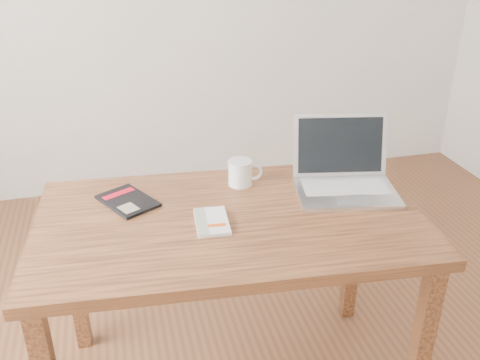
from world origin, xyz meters
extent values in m
cube|color=#542F19|center=(-0.09, 0.19, 0.73)|extent=(1.33, 0.83, 0.04)
cube|color=#542F19|center=(0.47, -0.17, 0.35)|extent=(0.06, 0.06, 0.71)
cube|color=#542F19|center=(-0.65, 0.54, 0.35)|extent=(0.06, 0.06, 0.71)
cube|color=#542F19|center=(0.52, 0.45, 0.35)|extent=(0.06, 0.06, 0.71)
cube|color=silver|center=(-0.16, 0.16, 0.76)|extent=(0.12, 0.18, 0.01)
cube|color=white|center=(-0.16, 0.16, 0.76)|extent=(0.12, 0.18, 0.01)
cube|color=gray|center=(-0.19, 0.16, 0.76)|extent=(0.05, 0.17, 0.00)
cube|color=#D1450E|center=(-0.15, 0.12, 0.76)|extent=(0.06, 0.02, 0.00)
cube|color=black|center=(-0.41, 0.37, 0.76)|extent=(0.22, 0.25, 0.01)
cube|color=#AF0C1E|center=(-0.44, 0.42, 0.76)|extent=(0.12, 0.08, 0.00)
cube|color=gray|center=(-0.41, 0.31, 0.76)|extent=(0.08, 0.08, 0.00)
cube|color=silver|center=(0.35, 0.24, 0.76)|extent=(0.39, 0.31, 0.02)
cube|color=silver|center=(0.35, 0.27, 0.77)|extent=(0.32, 0.18, 0.00)
cube|color=#BCBCC1|center=(0.33, 0.17, 0.77)|extent=(0.11, 0.07, 0.00)
cube|color=silver|center=(0.38, 0.39, 0.88)|extent=(0.36, 0.13, 0.23)
cube|color=black|center=(0.38, 0.38, 0.88)|extent=(0.32, 0.11, 0.20)
cylinder|color=white|center=(0.00, 0.41, 0.80)|extent=(0.09, 0.09, 0.09)
cylinder|color=black|center=(0.00, 0.41, 0.84)|extent=(0.07, 0.07, 0.01)
torus|color=white|center=(0.05, 0.40, 0.80)|extent=(0.07, 0.02, 0.06)
camera|label=1|loc=(-0.43, -1.30, 1.64)|focal=40.00mm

